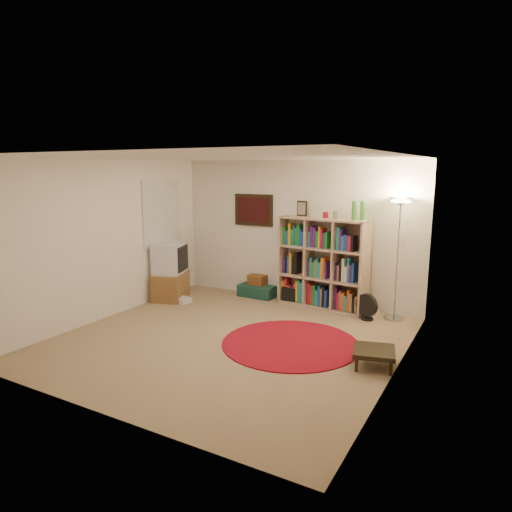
{
  "coord_description": "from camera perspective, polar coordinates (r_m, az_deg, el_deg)",
  "views": [
    {
      "loc": [
        3.24,
        -5.09,
        2.35
      ],
      "look_at": [
        0.1,
        0.6,
        1.1
      ],
      "focal_mm": 32.0,
      "sensor_mm": 36.0,
      "label": 1
    }
  ],
  "objects": [
    {
      "name": "floor_lamp",
      "position": [
        7.29,
        17.54,
        4.47
      ],
      "size": [
        0.48,
        0.48,
        1.93
      ],
      "rotation": [
        0.0,
        0.0,
        0.36
      ],
      "color": "#B6B6BB",
      "rests_on": "ground"
    },
    {
      "name": "bookshelf",
      "position": [
        7.84,
        8.25,
        -1.04
      ],
      "size": [
        1.58,
        0.62,
        1.85
      ],
      "rotation": [
        0.0,
        0.0,
        -0.12
      ],
      "color": "tan",
      "rests_on": "ground"
    },
    {
      "name": "side_table",
      "position": [
        5.76,
        14.54,
        -11.54
      ],
      "size": [
        0.59,
        0.59,
        0.22
      ],
      "rotation": [
        0.0,
        0.0,
        0.25
      ],
      "color": "black",
      "rests_on": "ground"
    },
    {
      "name": "floor_fan",
      "position": [
        7.41,
        13.68,
        -6.19
      ],
      "size": [
        0.37,
        0.26,
        0.42
      ],
      "rotation": [
        0.0,
        0.0,
        -0.38
      ],
      "color": "black",
      "rests_on": "ground"
    },
    {
      "name": "room",
      "position": [
        6.2,
        -3.71,
        0.74
      ],
      "size": [
        4.54,
        4.54,
        2.54
      ],
      "color": "#937856",
      "rests_on": "ground"
    },
    {
      "name": "wicker_basket",
      "position": [
        8.51,
        0.2,
        -2.98
      ],
      "size": [
        0.34,
        0.26,
        0.18
      ],
      "rotation": [
        0.0,
        0.0,
        -0.09
      ],
      "color": "brown",
      "rests_on": "suitcase"
    },
    {
      "name": "red_rug",
      "position": [
        6.34,
        4.33,
        -10.84
      ],
      "size": [
        1.88,
        1.88,
        0.02
      ],
      "color": "maroon",
      "rests_on": "ground"
    },
    {
      "name": "suitcase",
      "position": [
        8.55,
        0.28,
        -4.31
      ],
      "size": [
        0.69,
        0.46,
        0.22
      ],
      "rotation": [
        0.0,
        0.0,
        -0.04
      ],
      "color": "#143932",
      "rests_on": "ground"
    },
    {
      "name": "duffel_bag",
      "position": [
        8.24,
        4.94,
        -4.73
      ],
      "size": [
        0.42,
        0.36,
        0.28
      ],
      "rotation": [
        0.0,
        0.0,
        0.05
      ],
      "color": "black",
      "rests_on": "ground"
    },
    {
      "name": "dvd_box",
      "position": [
        8.27,
        -9.18,
        -5.45
      ],
      "size": [
        0.3,
        0.26,
        0.09
      ],
      "rotation": [
        0.0,
        0.0,
        -0.13
      ],
      "color": "silver",
      "rests_on": "ground"
    },
    {
      "name": "tv_stand",
      "position": [
        8.43,
        -10.64,
        -2.01
      ],
      "size": [
        0.69,
        0.83,
        1.03
      ],
      "rotation": [
        0.0,
        0.0,
        0.32
      ],
      "color": "brown",
      "rests_on": "ground"
    }
  ]
}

